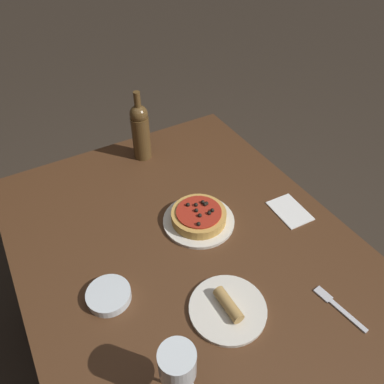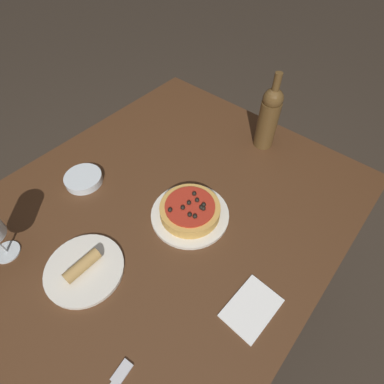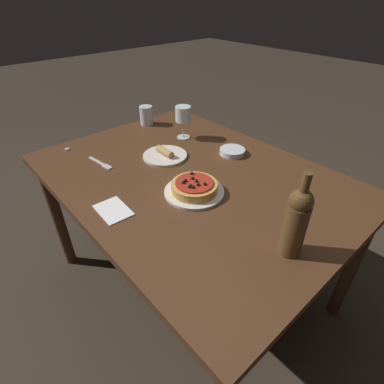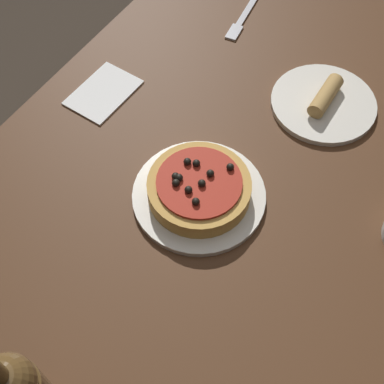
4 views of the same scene
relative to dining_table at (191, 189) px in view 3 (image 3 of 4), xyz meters
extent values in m
plane|color=#382D23|center=(0.00, 0.00, -0.67)|extent=(14.00, 14.00, 0.00)
cube|color=#4C2D19|center=(0.00, 0.00, 0.06)|extent=(1.40, 1.03, 0.03)
cylinder|color=#4C2D19|center=(0.64, 0.46, -0.31)|extent=(0.06, 0.06, 0.72)
cylinder|color=#4C2D19|center=(-0.64, 0.46, -0.31)|extent=(0.06, 0.06, 0.72)
cylinder|color=#4C2D19|center=(-0.64, -0.46, -0.31)|extent=(0.06, 0.06, 0.72)
cylinder|color=silver|center=(0.12, -0.09, 0.09)|extent=(0.24, 0.24, 0.01)
cylinder|color=gold|center=(0.12, -0.09, 0.11)|extent=(0.19, 0.19, 0.03)
cylinder|color=#A82819|center=(0.12, -0.09, 0.13)|extent=(0.15, 0.15, 0.01)
sphere|color=black|center=(0.12, -0.08, 0.14)|extent=(0.01, 0.01, 0.01)
sphere|color=black|center=(0.16, -0.07, 0.14)|extent=(0.01, 0.01, 0.01)
sphere|color=black|center=(0.06, -0.05, 0.14)|extent=(0.01, 0.01, 0.01)
sphere|color=black|center=(0.09, -0.12, 0.14)|extent=(0.01, 0.01, 0.01)
sphere|color=black|center=(0.09, -0.08, 0.14)|extent=(0.01, 0.01, 0.01)
sphere|color=black|center=(0.14, -0.12, 0.14)|extent=(0.01, 0.01, 0.01)
sphere|color=black|center=(0.13, -0.13, 0.14)|extent=(0.01, 0.01, 0.01)
sphere|color=black|center=(0.13, -0.12, 0.14)|extent=(0.01, 0.01, 0.01)
sphere|color=black|center=(0.09, -0.11, 0.14)|extent=(0.01, 0.01, 0.01)
sphere|color=black|center=(0.14, -0.09, 0.14)|extent=(0.01, 0.01, 0.01)
cylinder|color=silver|center=(-0.32, 0.23, 0.08)|extent=(0.07, 0.07, 0.00)
cylinder|color=silver|center=(-0.32, 0.23, 0.13)|extent=(0.01, 0.01, 0.09)
cylinder|color=silver|center=(-0.32, 0.23, 0.22)|extent=(0.08, 0.08, 0.08)
cylinder|color=brown|center=(0.56, -0.08, 0.17)|extent=(0.07, 0.07, 0.18)
sphere|color=brown|center=(0.56, -0.08, 0.28)|extent=(0.07, 0.07, 0.07)
cylinder|color=brown|center=(0.56, -0.08, 0.34)|extent=(0.03, 0.03, 0.08)
cylinder|color=silver|center=(-0.62, 0.19, 0.14)|extent=(0.08, 0.08, 0.11)
cylinder|color=silver|center=(-0.01, 0.29, 0.09)|extent=(0.13, 0.13, 0.03)
cube|color=silver|center=(-0.39, -0.26, 0.08)|extent=(0.12, 0.03, 0.00)
cube|color=silver|center=(-0.31, -0.25, 0.08)|extent=(0.05, 0.03, 0.00)
cylinder|color=silver|center=(-0.21, 0.02, 0.09)|extent=(0.22, 0.22, 0.01)
cylinder|color=#B2894C|center=(-0.21, 0.02, 0.11)|extent=(0.11, 0.03, 0.03)
cube|color=white|center=(0.00, -0.39, 0.08)|extent=(0.15, 0.11, 0.00)
cylinder|color=#B7B7BC|center=(-0.61, -0.32, 0.08)|extent=(0.02, 0.02, 0.01)
camera|label=1|loc=(-0.64, 0.37, 1.02)|focal=35.00mm
camera|label=2|loc=(-0.29, -0.44, 0.86)|focal=28.00mm
camera|label=3|loc=(0.86, -0.76, 0.78)|focal=28.00mm
camera|label=4|loc=(0.57, 0.18, 0.91)|focal=50.00mm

